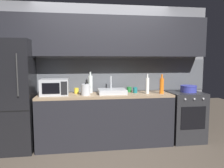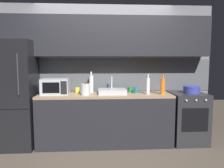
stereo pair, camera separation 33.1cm
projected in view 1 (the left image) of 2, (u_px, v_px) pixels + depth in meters
ground_plane at (113, 168)px, 3.03m from camera, size 10.00×10.00×0.00m
back_wall at (103, 57)px, 4.04m from camera, size 4.04×0.44×2.50m
counter_run at (105, 119)px, 3.86m from camera, size 2.30×0.60×0.90m
refrigerator at (12, 96)px, 3.59m from camera, size 0.68×0.69×1.81m
oven_range at (185, 116)px, 4.08m from camera, size 0.60×0.62×0.90m
microwave at (55, 87)px, 3.69m from camera, size 0.46×0.35×0.27m
sink_basin at (112, 91)px, 3.86m from camera, size 0.48×0.38×0.30m
kettle at (86, 90)px, 3.68m from camera, size 0.19×0.16×0.21m
wine_bottle_orange at (162, 86)px, 3.86m from camera, size 0.08×0.08×0.34m
wine_bottle_white at (147, 85)px, 3.85m from camera, size 0.06×0.06×0.35m
wine_bottle_clear at (90, 84)px, 3.93m from camera, size 0.08×0.08×0.38m
mug_teal at (135, 90)px, 3.95m from camera, size 0.08×0.08×0.10m
mug_yellow at (76, 91)px, 3.89m from camera, size 0.08×0.08×0.10m
mug_green at (129, 89)px, 4.06m from camera, size 0.09×0.09×0.09m
cooking_pot at (188, 89)px, 4.04m from camera, size 0.29×0.29×0.12m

